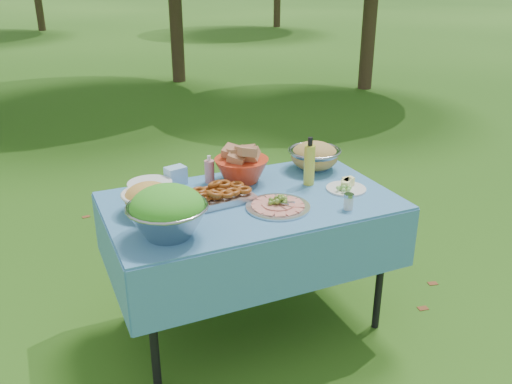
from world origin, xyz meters
TOP-DOWN VIEW (x-y plane):
  - ground at (0.00, 0.00)m, footprint 80.00×80.00m
  - picnic_table at (0.00, 0.00)m, footprint 1.46×0.86m
  - salad_bowl at (-0.49, -0.22)m, footprint 0.40×0.40m
  - pasta_bowl_white at (-0.51, 0.07)m, footprint 0.26×0.26m
  - plate_stack at (-0.45, 0.30)m, footprint 0.27×0.27m
  - wipes_box at (-0.29, 0.37)m, footprint 0.12×0.10m
  - sanitizer_bottle at (-0.11, 0.31)m, footprint 0.06×0.06m
  - bread_bowl at (0.06, 0.26)m, footprint 0.31×0.31m
  - pasta_bowl_steel at (0.53, 0.27)m, footprint 0.40×0.40m
  - fried_tray at (-0.14, 0.05)m, footprint 0.32×0.24m
  - charcuterie_platter at (0.08, -0.15)m, footprint 0.42×0.42m
  - oil_bottle at (0.38, 0.06)m, footprint 0.06×0.06m
  - cheese_plate at (0.52, -0.09)m, footprint 0.26×0.26m
  - shaker at (0.39, -0.30)m, footprint 0.06×0.06m

SIDE VIEW (x-z plane):
  - ground at x=0.00m, z-range 0.00..0.00m
  - picnic_table at x=0.00m, z-range 0.00..0.76m
  - plate_stack at x=-0.45m, z-range 0.76..0.82m
  - cheese_plate at x=0.52m, z-range 0.76..0.82m
  - fried_tray at x=-0.14m, z-range 0.76..0.83m
  - charcuterie_platter at x=0.08m, z-range 0.76..0.83m
  - shaker at x=0.39m, z-range 0.76..0.84m
  - wipes_box at x=-0.29m, z-range 0.76..0.86m
  - pasta_bowl_white at x=-0.51m, z-range 0.76..0.91m
  - sanitizer_bottle at x=-0.11m, z-range 0.76..0.92m
  - pasta_bowl_steel at x=0.53m, z-range 0.76..0.92m
  - bread_bowl at x=0.06m, z-range 0.76..0.96m
  - salad_bowl at x=-0.49m, z-range 0.76..1.00m
  - oil_bottle at x=0.38m, z-range 0.76..1.03m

